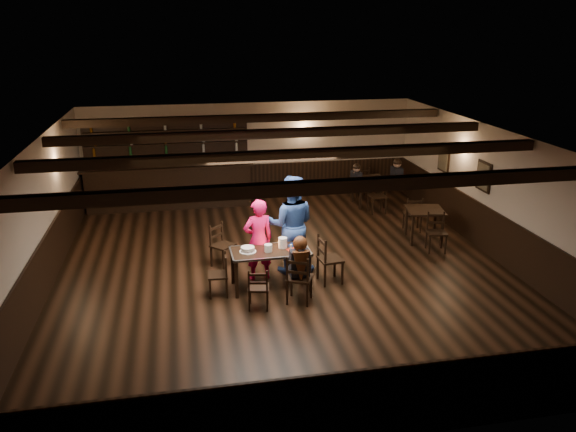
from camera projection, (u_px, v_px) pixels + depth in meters
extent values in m
plane|color=black|center=(284.00, 270.00, 11.31)|extent=(10.00, 10.00, 0.00)
cube|color=#C0B39F|center=(251.00, 152.00, 15.51)|extent=(9.00, 0.02, 2.70)
cube|color=#C0B39F|center=(367.00, 344.00, 6.23)|extent=(9.00, 0.02, 2.70)
cube|color=#C0B39F|center=(38.00, 222.00, 10.05)|extent=(0.02, 10.00, 2.70)
cube|color=#C0B39F|center=(496.00, 194.00, 11.68)|extent=(0.02, 10.00, 2.70)
cube|color=silver|center=(284.00, 138.00, 10.43)|extent=(9.00, 10.00, 0.02)
cube|color=black|center=(252.00, 182.00, 15.76)|extent=(9.00, 0.04, 1.00)
cube|color=black|center=(363.00, 406.00, 6.53)|extent=(9.00, 0.04, 1.00)
cube|color=black|center=(46.00, 265.00, 10.33)|extent=(0.04, 10.00, 1.00)
cube|color=black|center=(490.00, 232.00, 11.95)|extent=(0.04, 10.00, 1.00)
cube|color=black|center=(180.00, 137.00, 14.97)|extent=(0.90, 0.03, 1.00)
cube|color=black|center=(180.00, 137.00, 14.95)|extent=(0.80, 0.02, 0.90)
cube|color=black|center=(484.00, 176.00, 12.06)|extent=(0.03, 0.55, 0.65)
cube|color=#72664C|center=(483.00, 176.00, 12.06)|extent=(0.02, 0.45, 0.55)
cube|color=black|center=(444.00, 159.00, 13.84)|extent=(0.03, 0.55, 0.65)
cube|color=#72664C|center=(443.00, 159.00, 13.83)|extent=(0.02, 0.45, 0.55)
cube|color=black|center=(324.00, 187.00, 7.68)|extent=(8.90, 0.18, 0.18)
cube|color=black|center=(295.00, 155.00, 9.53)|extent=(8.90, 0.18, 0.18)
cube|color=black|center=(275.00, 133.00, 11.39)|extent=(8.90, 0.18, 0.18)
cube|color=black|center=(261.00, 118.00, 13.24)|extent=(8.90, 0.18, 0.18)
cube|color=black|center=(237.00, 280.00, 10.07)|extent=(0.06, 0.06, 0.71)
cube|color=black|center=(233.00, 266.00, 10.63)|extent=(0.06, 0.06, 0.71)
cube|color=black|center=(309.00, 273.00, 10.33)|extent=(0.06, 0.06, 0.71)
cube|color=black|center=(302.00, 260.00, 10.89)|extent=(0.06, 0.06, 0.71)
cube|color=black|center=(270.00, 251.00, 10.36)|extent=(1.47, 0.75, 0.04)
cube|color=#A5A8AD|center=(267.00, 244.00, 10.68)|extent=(1.46, 0.05, 0.04)
cube|color=#A5A8AD|center=(274.00, 259.00, 10.03)|extent=(1.46, 0.05, 0.04)
cube|color=#A5A8AD|center=(308.00, 248.00, 10.50)|extent=(0.04, 0.73, 0.04)
cube|color=#A5A8AD|center=(231.00, 254.00, 10.22)|extent=(0.04, 0.73, 0.04)
cube|color=black|center=(268.00, 294.00, 9.92)|extent=(0.03, 0.03, 0.37)
cube|color=black|center=(267.00, 302.00, 9.64)|extent=(0.03, 0.03, 0.37)
cube|color=black|center=(250.00, 294.00, 9.91)|extent=(0.03, 0.03, 0.37)
cube|color=black|center=(249.00, 302.00, 9.64)|extent=(0.03, 0.03, 0.37)
cube|color=black|center=(258.00, 288.00, 9.71)|extent=(0.41, 0.40, 0.03)
cube|color=black|center=(258.00, 281.00, 9.51)|extent=(0.36, 0.09, 0.38)
cube|color=black|center=(258.00, 283.00, 9.53)|extent=(0.31, 0.08, 0.04)
cube|color=black|center=(258.00, 275.00, 9.48)|extent=(0.31, 0.08, 0.04)
cube|color=black|center=(311.00, 287.00, 10.10)|extent=(0.05, 0.05, 0.44)
cube|color=black|center=(308.00, 296.00, 9.78)|extent=(0.05, 0.05, 0.44)
cube|color=black|center=(292.00, 285.00, 10.18)|extent=(0.05, 0.05, 0.44)
cube|color=black|center=(287.00, 293.00, 9.86)|extent=(0.05, 0.05, 0.44)
cube|color=black|center=(299.00, 278.00, 9.91)|extent=(0.56, 0.55, 0.04)
cube|color=black|center=(297.00, 270.00, 9.67)|extent=(0.40, 0.21, 0.46)
cube|color=black|center=(297.00, 273.00, 9.69)|extent=(0.34, 0.17, 0.05)
cube|color=black|center=(297.00, 263.00, 9.63)|extent=(0.34, 0.17, 0.05)
cube|color=black|center=(210.00, 282.00, 10.36)|extent=(0.03, 0.03, 0.38)
cube|color=black|center=(226.00, 281.00, 10.40)|extent=(0.03, 0.03, 0.38)
cube|color=black|center=(210.00, 290.00, 10.06)|extent=(0.03, 0.03, 0.38)
cube|color=black|center=(227.00, 289.00, 10.11)|extent=(0.03, 0.03, 0.38)
cube|color=black|center=(218.00, 275.00, 10.17)|extent=(0.37, 0.39, 0.04)
cube|color=black|center=(226.00, 264.00, 10.12)|extent=(0.05, 0.37, 0.40)
cube|color=black|center=(226.00, 266.00, 10.14)|extent=(0.04, 0.32, 0.04)
cube|color=black|center=(226.00, 258.00, 10.08)|extent=(0.04, 0.32, 0.04)
cube|color=black|center=(342.00, 274.00, 10.63)|extent=(0.04, 0.04, 0.45)
cube|color=black|center=(325.00, 276.00, 10.53)|extent=(0.04, 0.04, 0.45)
cube|color=black|center=(335.00, 266.00, 10.97)|extent=(0.04, 0.04, 0.45)
cube|color=black|center=(318.00, 268.00, 10.87)|extent=(0.04, 0.04, 0.45)
cube|color=black|center=(330.00, 259.00, 10.67)|extent=(0.47, 0.49, 0.04)
cube|color=black|center=(322.00, 249.00, 10.54)|extent=(0.09, 0.44, 0.47)
cube|color=black|center=(322.00, 251.00, 10.56)|extent=(0.07, 0.38, 0.05)
cube|color=black|center=(322.00, 242.00, 10.49)|extent=(0.07, 0.38, 0.05)
cube|color=black|center=(224.00, 261.00, 11.24)|extent=(0.05, 0.05, 0.42)
cube|color=black|center=(211.00, 257.00, 11.43)|extent=(0.05, 0.05, 0.42)
cube|color=black|center=(235.00, 255.00, 11.52)|extent=(0.05, 0.05, 0.42)
cube|color=black|center=(223.00, 251.00, 11.70)|extent=(0.05, 0.05, 0.42)
cube|color=black|center=(223.00, 245.00, 11.40)|extent=(0.57, 0.57, 0.04)
cube|color=black|center=(216.00, 234.00, 11.42)|extent=(0.32, 0.31, 0.44)
cube|color=black|center=(216.00, 236.00, 11.43)|extent=(0.27, 0.26, 0.05)
cube|color=black|center=(216.00, 228.00, 11.37)|extent=(0.27, 0.26, 0.05)
imported|color=#FF1586|center=(258.00, 240.00, 10.71)|extent=(0.65, 0.49, 1.61)
imported|color=navy|center=(291.00, 224.00, 10.99)|extent=(1.10, 0.94, 1.97)
cube|color=black|center=(298.00, 272.00, 10.00)|extent=(0.32, 0.32, 0.13)
cube|color=black|center=(300.00, 263.00, 9.81)|extent=(0.34, 0.20, 0.47)
cylinder|color=black|center=(300.00, 252.00, 9.74)|extent=(0.10, 0.34, 0.34)
sphere|color=#D8A384|center=(300.00, 244.00, 9.69)|extent=(0.21, 0.21, 0.21)
sphere|color=#3C1E0D|center=(300.00, 244.00, 9.66)|extent=(0.26, 0.26, 0.26)
cone|color=#3C1E0D|center=(301.00, 267.00, 9.70)|extent=(0.20, 0.20, 0.59)
cylinder|color=white|center=(248.00, 251.00, 10.27)|extent=(0.31, 0.31, 0.01)
cylinder|color=white|center=(248.00, 249.00, 10.26)|extent=(0.25, 0.25, 0.08)
cylinder|color=silver|center=(248.00, 250.00, 10.26)|extent=(0.27, 0.27, 0.04)
cylinder|color=white|center=(268.00, 248.00, 10.28)|extent=(0.15, 0.15, 0.14)
cylinder|color=white|center=(283.00, 243.00, 10.44)|extent=(0.17, 0.17, 0.20)
cylinder|color=#A5A8AD|center=(271.00, 246.00, 10.49)|extent=(0.05, 0.05, 0.03)
sphere|color=orange|center=(271.00, 245.00, 10.48)|extent=(0.03, 0.03, 0.03)
cylinder|color=silver|center=(291.00, 247.00, 10.36)|extent=(0.04, 0.04, 0.10)
cylinder|color=#A5A8AD|center=(295.00, 247.00, 10.34)|extent=(0.04, 0.04, 0.10)
cylinder|color=silver|center=(284.00, 244.00, 10.47)|extent=(0.07, 0.07, 0.11)
cube|color=maroon|center=(294.00, 249.00, 10.39)|extent=(0.31, 0.26, 0.00)
cube|color=#0D1B45|center=(297.00, 245.00, 10.58)|extent=(0.36, 0.33, 0.00)
cube|color=black|center=(170.00, 187.00, 15.04)|extent=(4.29, 0.60, 1.10)
cube|color=black|center=(168.00, 167.00, 14.85)|extent=(4.49, 0.70, 0.05)
cube|color=black|center=(168.00, 165.00, 15.11)|extent=(4.29, 0.10, 2.20)
cube|color=black|center=(168.00, 157.00, 14.93)|extent=(4.19, 0.22, 0.03)
cube|color=black|center=(167.00, 144.00, 14.82)|extent=(4.19, 0.22, 0.03)
cube|color=black|center=(166.00, 131.00, 14.70)|extent=(4.19, 0.22, 0.03)
cube|color=black|center=(425.00, 210.00, 12.64)|extent=(0.94, 0.94, 0.04)
cube|color=black|center=(412.00, 231.00, 12.45)|extent=(0.05, 0.05, 0.71)
cube|color=black|center=(406.00, 221.00, 13.07)|extent=(0.05, 0.05, 0.71)
cube|color=black|center=(442.00, 231.00, 12.45)|extent=(0.05, 0.05, 0.71)
cube|color=black|center=(435.00, 221.00, 13.07)|extent=(0.05, 0.05, 0.71)
cube|color=black|center=(369.00, 179.00, 15.16)|extent=(0.86, 0.86, 0.04)
cube|color=black|center=(360.00, 197.00, 14.89)|extent=(0.05, 0.05, 0.71)
cube|color=black|center=(352.00, 190.00, 15.54)|extent=(0.05, 0.05, 0.71)
cube|color=black|center=(385.00, 195.00, 15.03)|extent=(0.05, 0.05, 0.71)
cube|color=black|center=(376.00, 188.00, 15.68)|extent=(0.05, 0.05, 0.71)
cube|color=black|center=(356.00, 181.00, 15.00)|extent=(0.22, 0.36, 0.51)
sphere|color=#D8A384|center=(357.00, 168.00, 14.89)|extent=(0.20, 0.20, 0.20)
sphere|color=black|center=(357.00, 167.00, 14.88)|extent=(0.21, 0.21, 0.21)
cube|color=black|center=(396.00, 177.00, 15.27)|extent=(0.25, 0.39, 0.56)
sphere|color=#D8A384|center=(397.00, 164.00, 15.14)|extent=(0.21, 0.21, 0.21)
sphere|color=black|center=(397.00, 163.00, 15.13)|extent=(0.23, 0.23, 0.23)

